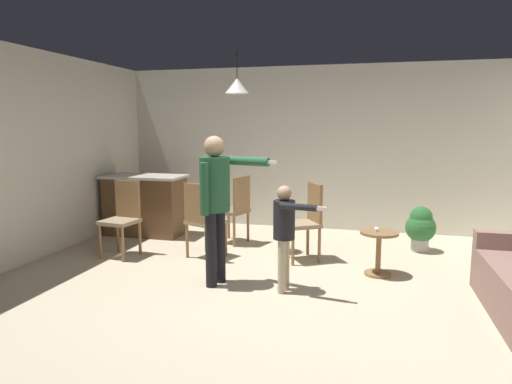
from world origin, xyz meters
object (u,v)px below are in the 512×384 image
person_child (285,227)px  dining_chair_spare (123,215)px  kitchen_counter (145,205)px  dining_chair_centre_back (235,207)px  dining_chair_by_counter (202,217)px  potted_plant_corner (421,227)px  spare_remote_on_table (377,230)px  dining_chair_near_wall (306,219)px  person_adult (216,194)px  side_table_by_couch (379,248)px

person_child → dining_chair_spare: bearing=-99.9°
kitchen_counter → dining_chair_spare: dining_chair_spare is taller
dining_chair_centre_back → dining_chair_by_counter: bearing=-174.7°
kitchen_counter → potted_plant_corner: bearing=0.9°
potted_plant_corner → kitchen_counter: bearing=-179.1°
potted_plant_corner → spare_remote_on_table: potted_plant_corner is taller
person_child → dining_chair_near_wall: size_ratio=1.13×
person_adult → dining_chair_spare: 1.82m
spare_remote_on_table → kitchen_counter: bearing=162.5°
potted_plant_corner → dining_chair_centre_back: bearing=-174.6°
spare_remote_on_table → dining_chair_near_wall: bearing=156.6°
dining_chair_near_wall → person_adult: bearing=113.2°
person_child → potted_plant_corner: (1.53, 2.00, -0.35)m
dining_chair_centre_back → spare_remote_on_table: (2.01, -0.95, -0.01)m
dining_chair_by_counter → dining_chair_centre_back: same height
dining_chair_by_counter → dining_chair_spare: size_ratio=1.00×
side_table_by_couch → spare_remote_on_table: size_ratio=4.00×
dining_chair_by_counter → spare_remote_on_table: (2.20, -0.11, -0.01)m
kitchen_counter → person_adult: bearing=-45.5°
kitchen_counter → dining_chair_centre_back: size_ratio=1.26×
dining_chair_spare → side_table_by_couch: bearing=-172.8°
side_table_by_couch → dining_chair_by_counter: 2.24m
dining_chair_near_wall → spare_remote_on_table: size_ratio=7.69×
person_child → person_adult: bearing=-83.5°
person_adult → dining_chair_centre_back: bearing=-154.4°
dining_chair_by_counter → dining_chair_spare: same height
side_table_by_couch → person_child: (-0.96, -0.80, 0.37)m
kitchen_counter → person_adult: size_ratio=0.78×
side_table_by_couch → dining_chair_near_wall: dining_chair_near_wall is taller
potted_plant_corner → spare_remote_on_table: bearing=-116.8°
dining_chair_by_counter → potted_plant_corner: dining_chair_by_counter is taller
dining_chair_by_counter → side_table_by_couch: bearing=19.1°
kitchen_counter → dining_chair_near_wall: dining_chair_near_wall is taller
dining_chair_by_counter → dining_chair_centre_back: size_ratio=1.00×
kitchen_counter → dining_chair_near_wall: 2.79m
side_table_by_couch → dining_chair_centre_back: dining_chair_centre_back is taller
person_adult → person_child: (0.76, -0.03, -0.31)m
kitchen_counter → dining_chair_centre_back: 1.57m
person_adult → potted_plant_corner: 3.09m
dining_chair_near_wall → side_table_by_couch: bearing=-145.5°
person_adult → side_table_by_couch: bearing=129.2°
dining_chair_near_wall → spare_remote_on_table: 0.95m
potted_plant_corner → spare_remote_on_table: size_ratio=4.83×
person_adult → dining_chair_near_wall: person_adult is taller
person_child → dining_chair_centre_back: (-1.08, 1.76, -0.15)m
kitchen_counter → spare_remote_on_table: (3.56, -1.12, 0.06)m
kitchen_counter → dining_chair_spare: size_ratio=1.26×
dining_chair_centre_back → dining_chair_near_wall: bearing=-98.6°
dining_chair_by_counter → spare_remote_on_table: dining_chair_by_counter is taller
dining_chair_by_counter → person_adult: bearing=-37.8°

